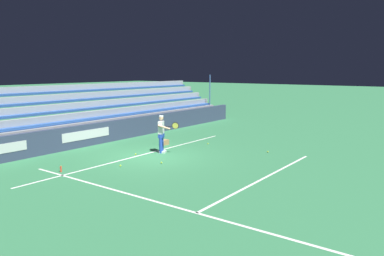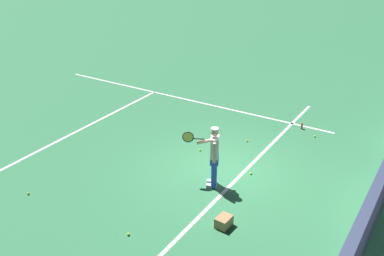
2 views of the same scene
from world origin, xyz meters
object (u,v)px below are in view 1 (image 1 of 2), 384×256
tennis_player (162,133)px  tennis_ball_stray_back (136,154)px  tennis_ball_midcourt (120,166)px  water_bottle (61,169)px  ball_box_cardboard (164,142)px  tennis_ball_by_box (161,163)px  tennis_ball_far_right (61,167)px  tennis_ball_toward_net (268,152)px  tennis_ball_near_player (208,144)px

tennis_player → tennis_ball_stray_back: size_ratio=25.98×
tennis_ball_midcourt → water_bottle: water_bottle is taller
ball_box_cardboard → tennis_ball_stray_back: 2.53m
ball_box_cardboard → tennis_ball_by_box: size_ratio=6.06×
tennis_ball_far_right → tennis_ball_midcourt: same height
tennis_ball_far_right → tennis_ball_toward_net: (-7.27, 5.33, 0.00)m
tennis_ball_midcourt → water_bottle: 2.22m
tennis_player → tennis_ball_far_right: bearing=-18.3°
tennis_player → ball_box_cardboard: (-1.43, -1.09, -0.76)m
tennis_player → ball_box_cardboard: tennis_player is taller
tennis_ball_far_right → tennis_ball_midcourt: bearing=129.9°
tennis_ball_near_player → tennis_ball_midcourt: bearing=-2.7°
tennis_ball_stray_back → water_bottle: water_bottle is taller
tennis_ball_near_player → tennis_ball_midcourt: size_ratio=1.00×
tennis_ball_toward_net → tennis_ball_by_box: (4.46, -2.59, 0.00)m
tennis_ball_near_player → tennis_ball_far_right: (7.21, -2.03, 0.00)m
tennis_ball_far_right → ball_box_cardboard: bearing=176.6°
tennis_ball_near_player → tennis_ball_midcourt: same height
tennis_ball_toward_net → tennis_ball_midcourt: bearing=-31.6°
tennis_ball_far_right → tennis_ball_by_box: size_ratio=1.00×
tennis_ball_near_player → tennis_ball_stray_back: (3.93, -1.24, 0.00)m
tennis_ball_by_box → tennis_ball_stray_back: same height
water_bottle → tennis_ball_by_box: bearing=146.3°
tennis_player → tennis_ball_near_player: size_ratio=25.98×
ball_box_cardboard → water_bottle: ball_box_cardboard is taller
ball_box_cardboard → tennis_ball_toward_net: 5.21m
tennis_player → tennis_ball_by_box: 2.18m
tennis_ball_midcourt → tennis_ball_stray_back: bearing=-151.8°
ball_box_cardboard → tennis_ball_stray_back: (2.49, 0.45, -0.10)m
tennis_ball_far_right → tennis_ball_by_box: bearing=135.8°
tennis_ball_near_player → water_bottle: 7.75m
tennis_ball_near_player → tennis_ball_by_box: same height
tennis_ball_toward_net → tennis_ball_by_box: size_ratio=1.00×
tennis_player → tennis_ball_midcourt: bearing=6.5°
tennis_ball_toward_net → tennis_player: bearing=-53.0°
tennis_ball_far_right → water_bottle: 0.72m
tennis_ball_near_player → tennis_ball_far_right: same height
tennis_ball_far_right → tennis_ball_near_player: bearing=164.2°
tennis_ball_near_player → tennis_ball_by_box: size_ratio=1.00×
ball_box_cardboard → tennis_ball_by_box: 3.80m
tennis_ball_midcourt → tennis_ball_near_player: bearing=177.3°
tennis_ball_toward_net → tennis_ball_midcourt: same height
ball_box_cardboard → tennis_ball_toward_net: (-1.51, 4.99, -0.10)m
ball_box_cardboard → water_bottle: size_ratio=1.82×
water_bottle → ball_box_cardboard: bearing=-177.7°
tennis_ball_near_player → tennis_ball_midcourt: 5.74m
tennis_ball_by_box → tennis_ball_toward_net: bearing=149.8°
ball_box_cardboard → tennis_player: bearing=37.4°
tennis_ball_far_right → water_bottle: size_ratio=0.30×
tennis_ball_far_right → tennis_ball_stray_back: same height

